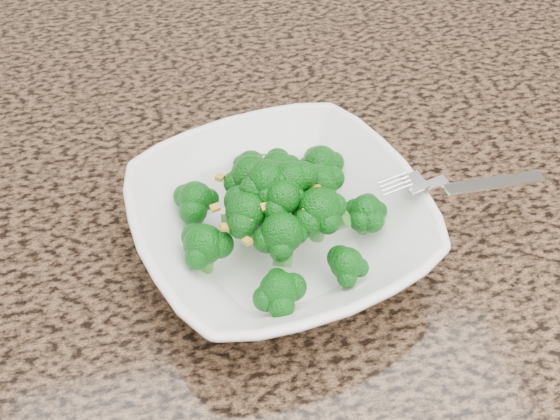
{
  "coord_description": "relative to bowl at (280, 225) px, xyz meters",
  "views": [
    {
      "loc": [
        -0.19,
        -0.19,
        1.38
      ],
      "look_at": [
        -0.11,
        0.21,
        0.95
      ],
      "focal_mm": 45.0,
      "sensor_mm": 36.0,
      "label": 1
    }
  ],
  "objects": [
    {
      "name": "fork",
      "position": [
        0.14,
        -0.01,
        0.04
      ],
      "size": [
        0.18,
        0.06,
        0.01
      ],
      "primitive_type": null,
      "rotation": [
        0.0,
        0.0,
        0.18
      ],
      "color": "silver",
      "rests_on": "bowl"
    },
    {
      "name": "broccoli_pile",
      "position": [
        -0.0,
        0.0,
        0.06
      ],
      "size": [
        0.22,
        0.22,
        0.06
      ],
      "primitive_type": null,
      "color": "#0B620F",
      "rests_on": "bowl"
    },
    {
      "name": "bowl",
      "position": [
        0.0,
        0.0,
        0.0
      ],
      "size": [
        0.3,
        0.3,
        0.06
      ],
      "primitive_type": "imported",
      "rotation": [
        0.0,
        0.0,
        0.22
      ],
      "color": "white",
      "rests_on": "granite_counter"
    },
    {
      "name": "garlic_topping",
      "position": [
        -0.0,
        0.0,
        0.1
      ],
      "size": [
        0.13,
        0.13,
        0.01
      ],
      "primitive_type": null,
      "color": "gold",
      "rests_on": "broccoli_pile"
    },
    {
      "name": "cabinet",
      "position": [
        0.11,
        0.09,
        -0.5
      ],
      "size": [
        1.55,
        0.95,
        0.87
      ],
      "primitive_type": "cube",
      "color": "#392517",
      "rests_on": "ground"
    },
    {
      "name": "granite_counter",
      "position": [
        0.11,
        0.09,
        -0.05
      ],
      "size": [
        1.64,
        1.04,
        0.03
      ],
      "primitive_type": "cube",
      "color": "brown",
      "rests_on": "cabinet"
    }
  ]
}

